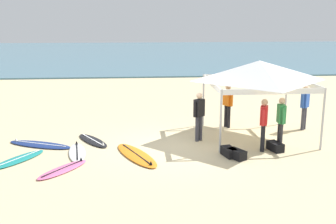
{
  "coord_description": "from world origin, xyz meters",
  "views": [
    {
      "loc": [
        -1.35,
        -13.19,
        4.32
      ],
      "look_at": [
        -0.21,
        0.84,
        1.0
      ],
      "focal_mm": 44.44,
      "sensor_mm": 36.0,
      "label": 1
    }
  ],
  "objects": [
    {
      "name": "gear_bag_by_pole",
      "position": [
        1.55,
        -1.08,
        0.14
      ],
      "size": [
        0.46,
        0.66,
        0.28
      ],
      "primitive_type": "cube",
      "rotation": [
        0.0,
        0.0,
        1.82
      ],
      "color": "black",
      "rests_on": "ground"
    },
    {
      "name": "surfboard_teal",
      "position": [
        -4.91,
        -0.95,
        0.04
      ],
      "size": [
        1.53,
        1.96,
        0.19
      ],
      "color": "#19847F",
      "rests_on": "ground"
    },
    {
      "name": "canopy_tent",
      "position": [
        3.0,
        0.97,
        2.39
      ],
      "size": [
        3.46,
        3.46,
        2.75
      ],
      "color": "#B7B7BC",
      "rests_on": "ground"
    },
    {
      "name": "gear_bag_near_tent",
      "position": [
        1.73,
        -1.31,
        0.14
      ],
      "size": [
        0.57,
        0.68,
        0.28
      ],
      "primitive_type": "cube",
      "rotation": [
        0.0,
        0.0,
        2.08
      ],
      "color": "black",
      "rests_on": "ground"
    },
    {
      "name": "surfboard_orange",
      "position": [
        -1.34,
        -0.85,
        0.04
      ],
      "size": [
        1.66,
        2.64,
        0.19
      ],
      "color": "orange",
      "rests_on": "ground"
    },
    {
      "name": "ground_plane",
      "position": [
        0.0,
        0.0,
        0.0
      ],
      "size": [
        80.0,
        80.0,
        0.0
      ],
      "primitive_type": "plane",
      "color": "beige"
    },
    {
      "name": "person_black",
      "position": [
        0.85,
        0.62,
        0.99
      ],
      "size": [
        0.44,
        0.4,
        1.71
      ],
      "color": "#383842",
      "rests_on": "ground"
    },
    {
      "name": "surfboard_black",
      "position": [
        -2.83,
        0.81,
        0.04
      ],
      "size": [
        1.43,
        1.92,
        0.19
      ],
      "color": "black",
      "rests_on": "ground"
    },
    {
      "name": "surfboard_pink",
      "position": [
        -3.42,
        -1.9,
        0.04
      ],
      "size": [
        1.48,
        1.76,
        0.19
      ],
      "color": "pink",
      "rests_on": "ground"
    },
    {
      "name": "surfboard_white",
      "position": [
        -3.22,
        -0.42,
        0.04
      ],
      "size": [
        0.79,
        1.97,
        0.19
      ],
      "color": "white",
      "rests_on": "ground"
    },
    {
      "name": "person_orange",
      "position": [
        2.23,
        2.28,
        0.99
      ],
      "size": [
        0.35,
        0.51,
        1.71
      ],
      "color": "black",
      "rests_on": "ground"
    },
    {
      "name": "sea",
      "position": [
        0.0,
        33.48,
        0.05
      ],
      "size": [
        80.0,
        36.0,
        0.1
      ],
      "primitive_type": "cube",
      "color": "teal",
      "rests_on": "ground"
    },
    {
      "name": "person_blue",
      "position": [
        5.08,
        1.74,
        0.99
      ],
      "size": [
        0.41,
        0.43,
        1.71
      ],
      "color": "#383842",
      "rests_on": "ground"
    },
    {
      "name": "gear_bag_on_sand",
      "position": [
        3.16,
        -0.66,
        0.14
      ],
      "size": [
        0.47,
        0.66,
        0.28
      ],
      "primitive_type": "cube",
      "rotation": [
        0.0,
        0.0,
        1.84
      ],
      "color": "black",
      "rests_on": "ground"
    },
    {
      "name": "surfboard_navy",
      "position": [
        -4.58,
        0.5,
        0.04
      ],
      "size": [
        2.42,
        1.53,
        0.19
      ],
      "color": "navy",
      "rests_on": "ground"
    },
    {
      "name": "person_red",
      "position": [
        2.74,
        -0.63,
        0.99
      ],
      "size": [
        0.33,
        0.52,
        1.71
      ],
      "color": "black",
      "rests_on": "ground"
    },
    {
      "name": "person_green",
      "position": [
        3.37,
        -0.46,
        0.99
      ],
      "size": [
        0.25,
        0.55,
        1.71
      ],
      "color": "#2D2D33",
      "rests_on": "ground"
    }
  ]
}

